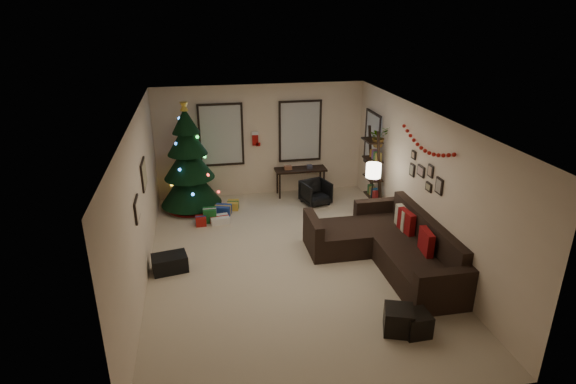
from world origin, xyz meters
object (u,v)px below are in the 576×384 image
object	(u,v)px
christmas_tree	(189,165)
sofa	(390,247)
bookshelf	(374,172)
desk	(301,172)
desk_chair	(316,193)

from	to	relation	value
christmas_tree	sofa	bearing A→B (deg)	-41.93
christmas_tree	bookshelf	bearing A→B (deg)	-13.35
desk	desk_chair	world-z (taller)	desk
christmas_tree	desk	world-z (taller)	christmas_tree
desk	desk_chair	xyz separation A→B (m)	(0.23, -0.65, -0.31)
sofa	desk	xyz separation A→B (m)	(-0.89, 3.53, 0.29)
christmas_tree	sofa	xyz separation A→B (m)	(3.54, -3.18, -0.76)
christmas_tree	bookshelf	size ratio (longest dim) A/B	1.31
christmas_tree	desk_chair	distance (m)	3.00
christmas_tree	sofa	distance (m)	4.82
christmas_tree	bookshelf	world-z (taller)	christmas_tree
sofa	desk_chair	world-z (taller)	sofa
sofa	bookshelf	size ratio (longest dim) A/B	1.55
desk_chair	christmas_tree	bearing A→B (deg)	156.71
christmas_tree	desk	distance (m)	2.72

